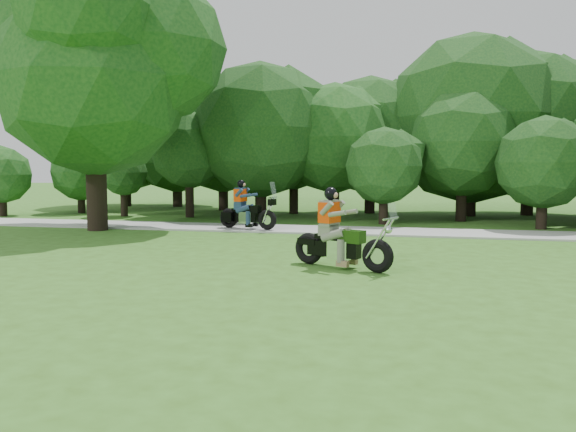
# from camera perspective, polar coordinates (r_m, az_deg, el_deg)

# --- Properties ---
(ground) EXTENTS (100.00, 100.00, 0.00)m
(ground) POSITION_cam_1_polar(r_m,az_deg,el_deg) (10.98, 12.18, -6.68)
(ground) COLOR #345C1A
(ground) RESTS_ON ground
(walkway) EXTENTS (60.00, 2.20, 0.06)m
(walkway) POSITION_cam_1_polar(r_m,az_deg,el_deg) (18.87, 12.37, -1.61)
(walkway) COLOR #9E9E99
(walkway) RESTS_ON ground
(tree_line) EXTENTS (39.07, 11.78, 7.90)m
(tree_line) POSITION_cam_1_polar(r_m,az_deg,el_deg) (25.41, 15.79, 8.25)
(tree_line) COLOR black
(tree_line) RESTS_ON ground
(big_tree_west) EXTENTS (8.64, 6.56, 9.96)m
(big_tree_west) POSITION_cam_1_polar(r_m,az_deg,el_deg) (20.82, -18.81, 14.69)
(big_tree_west) COLOR black
(big_tree_west) RESTS_ON ground
(chopper_motorcycle) EXTENTS (2.36, 1.39, 1.76)m
(chopper_motorcycle) POSITION_cam_1_polar(r_m,az_deg,el_deg) (12.24, 5.03, -2.27)
(chopper_motorcycle) COLOR black
(chopper_motorcycle) RESTS_ON ground
(touring_motorcycle) EXTENTS (2.17, 0.99, 1.67)m
(touring_motorcycle) POSITION_cam_1_polar(r_m,az_deg,el_deg) (19.19, -4.47, 0.51)
(touring_motorcycle) COLOR black
(touring_motorcycle) RESTS_ON walkway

